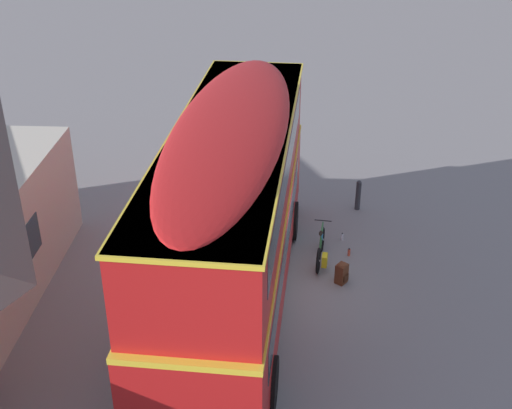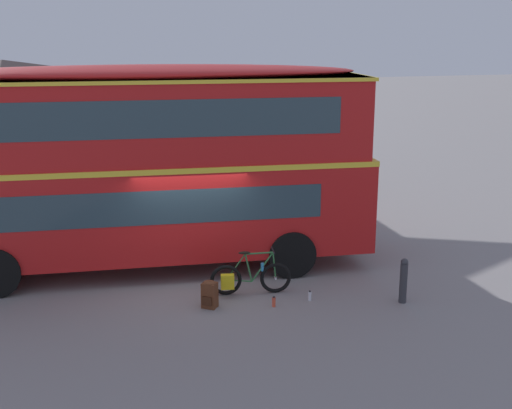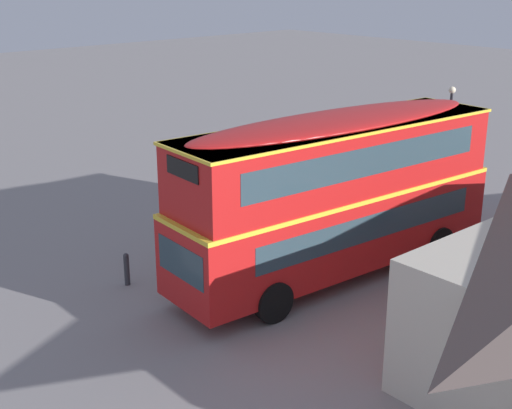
{
  "view_description": "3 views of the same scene",
  "coord_description": "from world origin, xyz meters",
  "px_view_note": "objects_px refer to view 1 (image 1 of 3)",
  "views": [
    {
      "loc": [
        -14.11,
        0.06,
        9.9
      ],
      "look_at": [
        1.11,
        0.48,
        1.7
      ],
      "focal_mm": 47.1,
      "sensor_mm": 36.0,
      "label": 1
    },
    {
      "loc": [
        -2.4,
        -14.27,
        5.55
      ],
      "look_at": [
        1.35,
        -0.82,
        1.88
      ],
      "focal_mm": 46.84,
      "sensor_mm": 36.0,
      "label": 2
    },
    {
      "loc": [
        13.73,
        13.47,
        8.64
      ],
      "look_at": [
        0.81,
        -0.66,
        2.15
      ],
      "focal_mm": 49.46,
      "sensor_mm": 36.0,
      "label": 3
    }
  ],
  "objects_px": {
    "backpack_on_ground": "(342,273)",
    "kerb_bollard": "(358,194)",
    "double_decker_bus": "(232,208)",
    "water_bottle_red_squeeze": "(349,252)",
    "touring_bicycle": "(321,250)",
    "water_bottle_clear_plastic": "(342,237)"
  },
  "relations": [
    {
      "from": "backpack_on_ground",
      "to": "kerb_bollard",
      "type": "bearing_deg",
      "value": -11.78
    },
    {
      "from": "double_decker_bus",
      "to": "water_bottle_red_squeeze",
      "type": "bearing_deg",
      "value": -53.58
    },
    {
      "from": "double_decker_bus",
      "to": "kerb_bollard",
      "type": "bearing_deg",
      "value": -35.69
    },
    {
      "from": "water_bottle_red_squeeze",
      "to": "kerb_bollard",
      "type": "bearing_deg",
      "value": -10.7
    },
    {
      "from": "touring_bicycle",
      "to": "backpack_on_ground",
      "type": "bearing_deg",
      "value": -153.27
    },
    {
      "from": "water_bottle_clear_plastic",
      "to": "water_bottle_red_squeeze",
      "type": "bearing_deg",
      "value": -171.99
    },
    {
      "from": "backpack_on_ground",
      "to": "water_bottle_red_squeeze",
      "type": "relative_size",
      "value": 2.62
    },
    {
      "from": "backpack_on_ground",
      "to": "touring_bicycle",
      "type": "bearing_deg",
      "value": 26.73
    },
    {
      "from": "touring_bicycle",
      "to": "kerb_bollard",
      "type": "bearing_deg",
      "value": -23.37
    },
    {
      "from": "backpack_on_ground",
      "to": "water_bottle_red_squeeze",
      "type": "bearing_deg",
      "value": -14.01
    },
    {
      "from": "double_decker_bus",
      "to": "water_bottle_red_squeeze",
      "type": "relative_size",
      "value": 47.61
    },
    {
      "from": "touring_bicycle",
      "to": "kerb_bollard",
      "type": "distance_m",
      "value": 3.28
    },
    {
      "from": "water_bottle_red_squeeze",
      "to": "water_bottle_clear_plastic",
      "type": "bearing_deg",
      "value": 8.01
    },
    {
      "from": "water_bottle_red_squeeze",
      "to": "kerb_bollard",
      "type": "relative_size",
      "value": 0.23
    },
    {
      "from": "kerb_bollard",
      "to": "water_bottle_red_squeeze",
      "type": "bearing_deg",
      "value": 169.3
    },
    {
      "from": "backpack_on_ground",
      "to": "kerb_bollard",
      "type": "distance_m",
      "value": 4.04
    },
    {
      "from": "double_decker_bus",
      "to": "water_bottle_clear_plastic",
      "type": "height_order",
      "value": "double_decker_bus"
    },
    {
      "from": "water_bottle_red_squeeze",
      "to": "kerb_bollard",
      "type": "height_order",
      "value": "kerb_bollard"
    },
    {
      "from": "touring_bicycle",
      "to": "kerb_bollard",
      "type": "xyz_separation_m",
      "value": [
        3.0,
        -1.3,
        0.13
      ]
    },
    {
      "from": "double_decker_bus",
      "to": "water_bottle_red_squeeze",
      "type": "distance_m",
      "value": 4.52
    },
    {
      "from": "touring_bicycle",
      "to": "double_decker_bus",
      "type": "bearing_deg",
      "value": 130.39
    },
    {
      "from": "water_bottle_clear_plastic",
      "to": "water_bottle_red_squeeze",
      "type": "xyz_separation_m",
      "value": [
        -0.83,
        -0.12,
        0.0
      ]
    }
  ]
}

